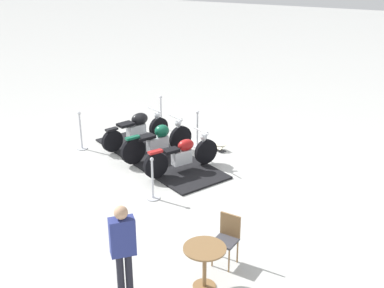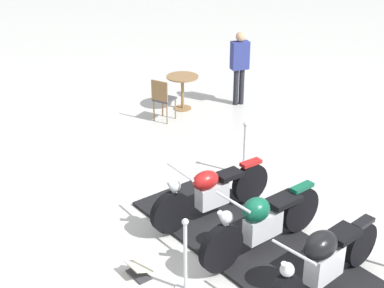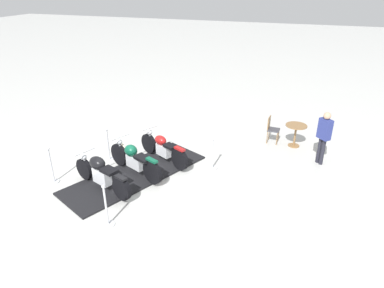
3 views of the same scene
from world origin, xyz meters
name	(u,v)px [view 1 (image 1 of 3)]	position (x,y,z in m)	size (l,w,h in m)	color
ground_plane	(158,158)	(0.00, 0.00, 0.00)	(80.00, 80.00, 0.00)	silver
display_platform	(158,157)	(0.00, 0.00, 0.03)	(4.45, 1.58, 0.05)	black
motorcycle_maroon	(183,154)	(0.45, 1.03, 0.49)	(2.02, 1.14, 0.98)	black
motorcycle_forest	(158,140)	(-0.03, 0.01, 0.53)	(2.12, 1.08, 1.03)	black
motorcycle_black	(137,128)	(-0.51, -1.01, 0.54)	(2.18, 1.01, 0.94)	black
stanchion_right_rear	(161,117)	(-2.05, -1.13, 0.40)	(0.29, 0.29, 1.11)	silver
stanchion_right_mid	(197,134)	(-1.25, 0.59, 0.41)	(0.28, 0.28, 1.11)	silver
stanchion_left_front	(153,185)	(2.05, 1.13, 0.34)	(0.32, 0.32, 1.04)	silver
stanchion_left_rear	(81,136)	(0.45, -2.30, 0.38)	(0.32, 0.32, 1.13)	silver
info_placard	(220,148)	(-1.28, 1.29, 0.07)	(0.38, 0.41, 0.21)	#333338
cafe_table	(205,258)	(4.33, 3.59, 0.59)	(0.73, 0.73, 0.79)	olive
cafe_chair_near_table	(227,236)	(3.51, 3.64, 0.56)	(0.42, 0.42, 0.95)	olive
bystander_person	(123,245)	(5.19, 2.56, 1.03)	(0.44, 0.44, 1.72)	#23232D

